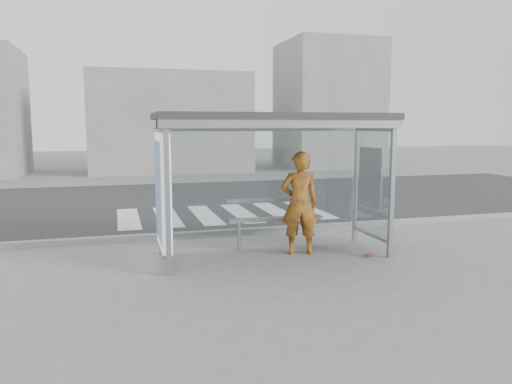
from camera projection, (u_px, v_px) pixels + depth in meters
The scene contains 10 objects.
ground at pixel (274, 256), 9.26m from camera, with size 80.00×80.00×0.00m, color slate.
road at pixel (207, 201), 15.93m from camera, with size 30.00×10.00×0.01m, color #2D2D30.
curb at pixel (247, 231), 11.11m from camera, with size 30.00×0.18×0.12m, color gray.
crosswalk at pixel (223, 214), 13.55m from camera, with size 5.55×3.00×0.00m.
bus_shelter at pixel (254, 149), 8.95m from camera, with size 4.25×1.65×2.62m.
building_center at pixel (169, 123), 26.08m from camera, with size 8.00×5.00×5.00m, color slate.
building_right at pixel (328, 105), 28.38m from camera, with size 5.00×5.00×7.00m, color slate.
person at pixel (300, 203), 9.28m from camera, with size 0.70×0.46×1.93m, color #D24A13.
bench at pixel (275, 219), 9.80m from camera, with size 1.91×0.23×0.98m.
soda_can at pixel (368, 255), 9.17m from camera, with size 0.07×0.07×0.13m, color #C23948.
Camera 1 is at (-2.77, -8.58, 2.42)m, focal length 35.00 mm.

